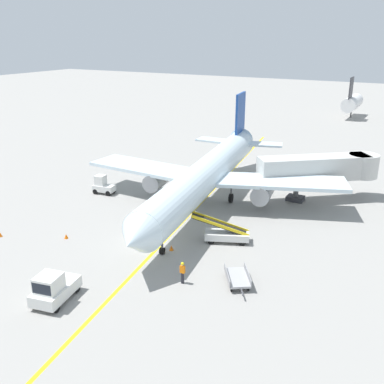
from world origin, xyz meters
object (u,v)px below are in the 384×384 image
object	(u,v)px
jet_bridge	(326,168)
safety_cone_nose_right	(171,248)
safety_cone_nose_left	(66,236)
safety_cone_wingtip_left	(0,234)
baggage_cart_loaded	(237,277)
pushback_tug	(54,288)
belt_loader_forward_hold	(226,233)
ground_crew_marshaller	(182,272)
airliner	(208,174)
baggage_tug_near_wing	(103,186)

from	to	relation	value
jet_bridge	safety_cone_nose_right	distance (m)	20.52
safety_cone_nose_left	safety_cone_nose_right	bearing A→B (deg)	15.02
safety_cone_wingtip_left	baggage_cart_loaded	bearing A→B (deg)	7.51
pushback_tug	safety_cone_nose_right	world-z (taller)	pushback_tug
belt_loader_forward_hold	ground_crew_marshaller	distance (m)	7.76
pushback_tug	belt_loader_forward_hold	world-z (taller)	belt_loader_forward_hold
belt_loader_forward_hold	safety_cone_nose_left	distance (m)	14.10
jet_bridge	belt_loader_forward_hold	distance (m)	15.88
airliner	safety_cone_wingtip_left	bearing A→B (deg)	-128.24
ground_crew_marshaller	safety_cone_nose_left	bearing A→B (deg)	172.96
baggage_tug_near_wing	safety_cone_nose_right	distance (m)	16.43
jet_bridge	baggage_cart_loaded	world-z (taller)	jet_bridge
safety_cone_wingtip_left	safety_cone_nose_left	bearing A→B (deg)	25.10
baggage_tug_near_wing	safety_cone_wingtip_left	xyz separation A→B (m)	(-0.71, -13.47, -0.71)
pushback_tug	baggage_tug_near_wing	bearing A→B (deg)	120.66
airliner	safety_cone_nose_left	distance (m)	15.62
baggage_tug_near_wing	baggage_cart_loaded	xyz separation A→B (m)	(21.01, -10.60, -0.46)
jet_bridge	baggage_cart_loaded	distance (m)	20.98
baggage_tug_near_wing	safety_cone_nose_left	bearing A→B (deg)	-66.57
airliner	safety_cone_nose_left	size ratio (longest dim) A/B	80.16
baggage_tug_near_wing	belt_loader_forward_hold	distance (m)	18.03
airliner	safety_cone_wingtip_left	world-z (taller)	airliner
ground_crew_marshaller	safety_cone_nose_left	world-z (taller)	ground_crew_marshaller
baggage_cart_loaded	ground_crew_marshaller	bearing A→B (deg)	-151.60
baggage_cart_loaded	safety_cone_nose_left	bearing A→B (deg)	-178.89
belt_loader_forward_hold	ground_crew_marshaller	world-z (taller)	belt_loader_forward_hold
jet_bridge	safety_cone_nose_right	world-z (taller)	jet_bridge
pushback_tug	belt_loader_forward_hold	xyz separation A→B (m)	(6.32, 13.94, -0.22)
jet_bridge	airliner	bearing A→B (deg)	-143.99
safety_cone_nose_left	airliner	bearing A→B (deg)	61.92
pushback_tug	baggage_cart_loaded	size ratio (longest dim) A/B	1.08
pushback_tug	baggage_tug_near_wing	size ratio (longest dim) A/B	1.52
ground_crew_marshaller	safety_cone_nose_left	xyz separation A→B (m)	(-12.78, 1.58, -0.69)
jet_bridge	ground_crew_marshaller	xyz separation A→B (m)	(-4.79, -22.60, -2.63)
safety_cone_nose_right	airliner	bearing A→B (deg)	101.20
ground_crew_marshaller	safety_cone_nose_left	distance (m)	12.89
airliner	safety_cone_nose_left	bearing A→B (deg)	-118.08
baggage_cart_loaded	safety_cone_wingtip_left	distance (m)	21.91
baggage_tug_near_wing	jet_bridge	bearing A→B (deg)	24.39
jet_bridge	ground_crew_marshaller	size ratio (longest dim) A/B	6.83
jet_bridge	pushback_tug	distance (m)	31.01
baggage_cart_loaded	ground_crew_marshaller	size ratio (longest dim) A/B	2.11
airliner	baggage_tug_near_wing	xyz separation A→B (m)	(-11.92, -2.57, -2.49)
pushback_tug	safety_cone_nose_left	xyz separation A→B (m)	(-6.34, 7.76, -0.77)
safety_cone_nose_right	safety_cone_wingtip_left	world-z (taller)	same
ground_crew_marshaller	safety_cone_nose_right	world-z (taller)	ground_crew_marshaller
jet_bridge	safety_cone_nose_left	world-z (taller)	jet_bridge
jet_bridge	baggage_cart_loaded	bearing A→B (deg)	-93.57
ground_crew_marshaller	safety_cone_nose_right	size ratio (longest dim) A/B	3.86
safety_cone_nose_right	safety_cone_wingtip_left	xyz separation A→B (m)	(-14.81, -5.06, 0.00)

